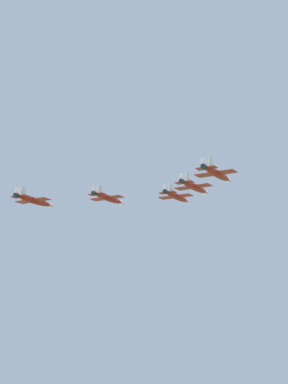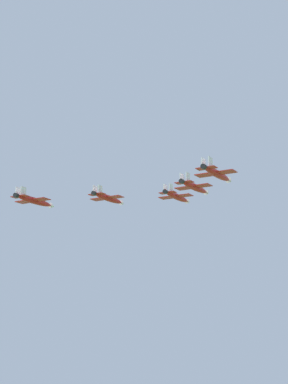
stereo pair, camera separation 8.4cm
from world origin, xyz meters
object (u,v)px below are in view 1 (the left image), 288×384
at_px(jet_left_wingman, 108,198).
at_px(jet_left_outer, 34,200).
at_px(jet_right_wingman, 195,187).
at_px(jet_right_outer, 217,174).
at_px(jet_lead, 177,197).

xyz_separation_m(jet_left_wingman, jet_left_outer, (-23.63, 1.57, -2.62)).
bearing_deg(jet_right_wingman, jet_left_wingman, 90.81).
relative_size(jet_left_outer, jet_right_outer, 1.04).
bearing_deg(jet_left_wingman, jet_lead, -39.99).
height_order(jet_lead, jet_right_outer, jet_lead).
distance_m(jet_left_wingman, jet_right_wingman, 30.68).
bearing_deg(jet_left_wingman, jet_right_outer, -111.05).
relative_size(jet_lead, jet_right_outer, 1.02).
height_order(jet_right_wingman, jet_right_outer, jet_right_wingman).
bearing_deg(jet_left_wingman, jet_left_outer, 140.00).
distance_m(jet_lead, jet_right_wingman, 23.82).
bearing_deg(jet_lead, jet_left_outer, 138.58).
height_order(jet_left_wingman, jet_left_outer, jet_left_wingman).
bearing_deg(jet_right_outer, jet_left_outer, 89.99).
distance_m(jet_left_wingman, jet_right_outer, 49.48).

